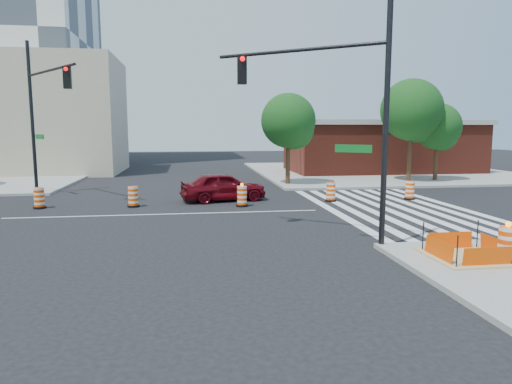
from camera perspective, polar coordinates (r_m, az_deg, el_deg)
The scene contains 19 objects.
ground at distance 21.15m, azimuth -11.19°, elevation -2.74°, with size 120.00×120.00×0.00m, color black.
sidewalk_ne at distance 42.45m, azimuth 15.21°, elevation 2.49°, with size 22.00×22.00×0.15m, color gray.
crosswalk_east at distance 23.29m, azimuth 16.83°, elevation -1.94°, with size 6.75×13.50×0.01m.
lane_centerline at distance 21.15m, azimuth -11.19°, elevation -2.72°, with size 14.00×0.12×0.01m, color silver.
excavation_pit at distance 14.61m, azimuth 24.90°, elevation -7.19°, with size 2.20×2.20×0.90m.
brick_storefront at distance 42.31m, azimuth 15.32°, elevation 5.52°, with size 16.50×8.50×4.60m.
beige_midrise at distance 44.75m, azimuth -25.63°, elevation 8.58°, with size 14.00×10.00×10.00m, color #B6AB8B.
red_coupe at distance 24.59m, azimuth -4.11°, elevation 0.69°, with size 1.83×4.55×1.55m, color #5B0710.
signal_pole_se at distance 15.46m, azimuth 9.76°, elevation 12.05°, with size 5.03×3.79×8.15m.
signal_pole_nw at distance 28.22m, azimuth -25.19°, elevation 10.14°, with size 3.91×5.47×8.70m.
pit_drum at distance 14.49m, azimuth 28.86°, elevation -5.89°, with size 0.59×0.59×1.16m.
tree_north_c at distance 31.04m, azimuth 4.11°, elevation 8.49°, with size 3.67×3.67×6.24m.
tree_north_d at distance 34.42m, azimuth 18.89°, elevation 9.28°, with size 4.33×4.33×7.36m.
tree_north_e at distance 35.84m, azimuth 21.77°, elevation 7.29°, with size 3.37×3.36×5.71m.
median_drum_1 at distance 24.55m, azimuth -25.47°, elevation -0.76°, with size 0.60×0.60×1.02m.
median_drum_2 at distance 23.39m, azimuth -15.10°, elevation -0.66°, with size 0.60×0.60×1.02m.
median_drum_3 at distance 22.75m, azimuth -1.77°, elevation -0.60°, with size 0.60×0.60×1.18m.
median_drum_4 at distance 24.64m, azimuth 9.34°, elevation -0.07°, with size 0.60×0.60×1.02m.
median_drum_5 at distance 26.36m, azimuth 18.68°, elevation 0.13°, with size 0.60×0.60×1.02m.
Camera 1 is at (1.12, -20.77, 3.83)m, focal length 32.00 mm.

